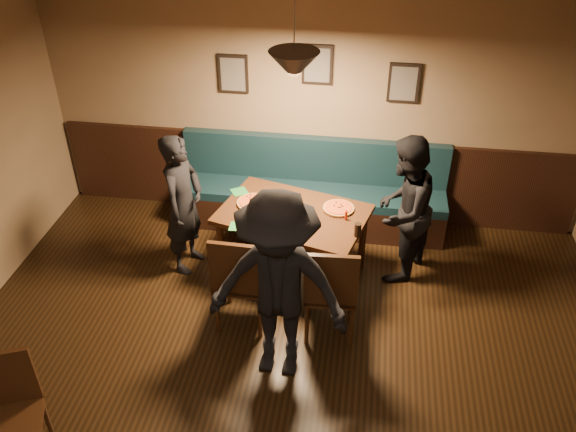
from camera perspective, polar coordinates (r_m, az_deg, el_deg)
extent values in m
plane|color=silver|center=(2.84, -4.01, 8.55)|extent=(7.00, 7.00, 0.00)
plane|color=#8C704F|center=(6.57, 2.74, 10.68)|extent=(6.00, 0.00, 6.00)
cube|color=black|center=(6.96, 2.52, 3.78)|extent=(5.88, 0.06, 1.00)
cube|color=black|center=(6.57, -5.25, 13.40)|extent=(0.32, 0.04, 0.42)
cube|color=black|center=(6.38, 2.83, 14.28)|extent=(0.32, 0.04, 0.42)
cube|color=black|center=(6.42, 11.00, 12.38)|extent=(0.32, 0.04, 0.42)
cone|color=black|center=(5.18, 0.58, 14.19)|extent=(0.44, 0.44, 0.25)
cube|color=black|center=(6.08, 0.48, -2.61)|extent=(1.60, 1.24, 0.76)
imported|color=black|center=(6.07, -9.97, 1.09)|extent=(0.47, 0.62, 1.52)
imported|color=black|center=(5.96, 10.93, 0.56)|extent=(0.85, 0.94, 1.56)
imported|color=black|center=(4.77, -0.99, -7.00)|extent=(1.18, 0.73, 1.77)
cylinder|color=orange|center=(5.98, -3.27, 1.28)|extent=(0.45, 0.45, 0.04)
cylinder|color=orange|center=(5.71, -0.11, -0.40)|extent=(0.42, 0.42, 0.04)
cylinder|color=orange|center=(5.91, 4.86, 0.76)|extent=(0.34, 0.34, 0.04)
cylinder|color=black|center=(5.54, 6.69, -1.32)|extent=(0.07, 0.07, 0.14)
cylinder|color=#A82305|center=(5.75, 5.58, 0.12)|extent=(0.03, 0.03, 0.12)
cube|color=#1D6E2B|center=(6.20, -4.68, 2.35)|extent=(0.22, 0.22, 0.01)
cube|color=#217F30|center=(5.68, -4.87, -1.02)|extent=(0.15, 0.15, 0.01)
cube|color=silver|center=(5.56, -0.77, -1.76)|extent=(0.17, 0.03, 0.00)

